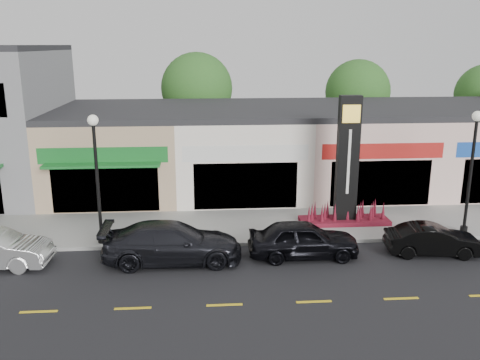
{
  "coord_description": "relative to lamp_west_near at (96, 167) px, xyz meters",
  "views": [
    {
      "loc": [
        -3.6,
        -18.13,
        8.34
      ],
      "look_at": [
        -1.97,
        4.0,
        2.4
      ],
      "focal_mm": 38.0,
      "sensor_mm": 36.0,
      "label": 1
    }
  ],
  "objects": [
    {
      "name": "car_dark_sedan",
      "position": [
        3.11,
        -1.85,
        -2.68
      ],
      "size": [
        2.22,
        5.46,
        1.58
      ],
      "primitive_type": "imported",
      "rotation": [
        0.0,
        0.0,
        1.57
      ],
      "color": "black",
      "rests_on": "ground"
    },
    {
      "name": "shop_pink_w",
      "position": [
        13.5,
        8.97,
        -1.08
      ],
      "size": [
        7.0,
        10.01,
        4.8
      ],
      "color": "beige",
      "rests_on": "ground"
    },
    {
      "name": "car_black_sedan",
      "position": [
        8.34,
        -1.76,
        -2.72
      ],
      "size": [
        1.8,
        4.42,
        1.5
      ],
      "primitive_type": "imported",
      "rotation": [
        0.0,
        0.0,
        1.57
      ],
      "color": "black",
      "rests_on": "ground"
    },
    {
      "name": "lamp_west_near",
      "position": [
        0.0,
        0.0,
        0.0
      ],
      "size": [
        0.44,
        0.44,
        5.47
      ],
      "color": "black",
      "rests_on": "sidewalk"
    },
    {
      "name": "tree_rear_west",
      "position": [
        4.0,
        17.0,
        1.74
      ],
      "size": [
        5.2,
        5.2,
        7.83
      ],
      "color": "#382619",
      "rests_on": "ground"
    },
    {
      "name": "car_black_conv",
      "position": [
        13.67,
        -1.92,
        -2.85
      ],
      "size": [
        1.74,
        3.91,
        1.25
      ],
      "primitive_type": "imported",
      "rotation": [
        0.0,
        0.0,
        1.46
      ],
      "color": "black",
      "rests_on": "ground"
    },
    {
      "name": "ground",
      "position": [
        8.0,
        -2.5,
        -3.48
      ],
      "size": [
        120.0,
        120.0,
        0.0
      ],
      "primitive_type": "plane",
      "color": "black",
      "rests_on": "ground"
    },
    {
      "name": "pylon_sign",
      "position": [
        11.0,
        1.7,
        -1.2
      ],
      "size": [
        4.2,
        1.3,
        6.0
      ],
      "color": "#500D16",
      "rests_on": "sidewalk"
    },
    {
      "name": "lamp_east_near",
      "position": [
        16.0,
        0.0,
        0.0
      ],
      "size": [
        0.44,
        0.44,
        5.47
      ],
      "color": "black",
      "rests_on": "sidewalk"
    },
    {
      "name": "shop_pink_e",
      "position": [
        20.5,
        8.97,
        -1.08
      ],
      "size": [
        7.0,
        10.01,
        4.8
      ],
      "color": "beige",
      "rests_on": "ground"
    },
    {
      "name": "sidewalk",
      "position": [
        8.0,
        1.85,
        -3.4
      ],
      "size": [
        52.0,
        4.3,
        0.15
      ],
      "primitive_type": "cube",
      "color": "gray",
      "rests_on": "ground"
    },
    {
      "name": "shop_cream",
      "position": [
        6.5,
        8.97,
        -1.08
      ],
      "size": [
        7.0,
        10.01,
        4.8
      ],
      "color": "white",
      "rests_on": "ground"
    },
    {
      "name": "tree_rear_mid",
      "position": [
        16.0,
        17.0,
        1.41
      ],
      "size": [
        4.8,
        4.8,
        7.29
      ],
      "color": "#382619",
      "rests_on": "ground"
    },
    {
      "name": "shop_beige",
      "position": [
        -0.5,
        8.96,
        -1.08
      ],
      "size": [
        7.0,
        10.85,
        4.8
      ],
      "color": "tan",
      "rests_on": "ground"
    },
    {
      "name": "curb",
      "position": [
        8.0,
        -0.4,
        -3.4
      ],
      "size": [
        52.0,
        0.2,
        0.15
      ],
      "primitive_type": "cube",
      "color": "gray",
      "rests_on": "ground"
    }
  ]
}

